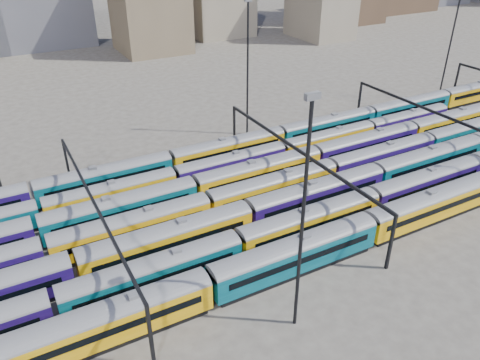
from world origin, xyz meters
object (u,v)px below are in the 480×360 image
rake_1 (372,198)px  rake_2 (168,237)px  rake_0 (296,252)px  mast_2 (303,214)px

rake_1 → rake_2: rake_2 is taller
rake_2 → rake_0: bearing=-38.9°
rake_1 → mast_2: (-21.41, -12.00, 11.16)m
rake_0 → mast_2: size_ratio=6.24×
rake_1 → mast_2: bearing=-150.7°
rake_0 → rake_2: (-12.39, 10.00, 0.00)m
rake_1 → rake_0: bearing=-163.3°
rake_2 → mast_2: mast_2 is taller
rake_0 → rake_2: 15.92m
rake_1 → rake_2: 29.48m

